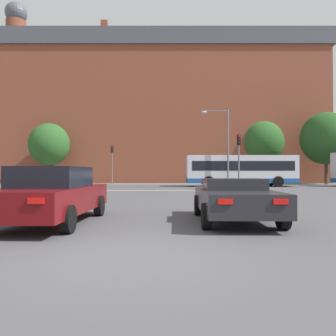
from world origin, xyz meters
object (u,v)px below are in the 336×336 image
(street_lamp_junction, at_px, (222,139))
(traffic_light_far_left, at_px, (111,158))
(car_saloon_left, at_px, (51,194))
(car_roadster_right, at_px, (233,199))
(traffic_light_near_right, at_px, (237,153))
(pedestrian_waiting, at_px, (210,175))
(bus_crossing_lead, at_px, (239,170))

(street_lamp_junction, bearing_deg, traffic_light_far_left, 145.45)
(car_saloon_left, bearing_deg, car_roadster_right, 5.22)
(car_saloon_left, relative_size, traffic_light_near_right, 1.15)
(car_roadster_right, xyz_separation_m, pedestrian_waiting, (3.13, 28.18, 0.40))
(bus_crossing_lead, bearing_deg, street_lamp_junction, -48.43)
(car_saloon_left, distance_m, car_roadster_right, 4.98)
(car_roadster_right, bearing_deg, traffic_light_far_left, 107.16)
(car_roadster_right, xyz_separation_m, traffic_light_far_left, (-8.31, 28.52, 2.34))
(traffic_light_far_left, bearing_deg, traffic_light_near_right, -47.17)
(car_roadster_right, height_order, bus_crossing_lead, bus_crossing_lead)
(car_saloon_left, relative_size, street_lamp_junction, 0.69)
(bus_crossing_lead, bearing_deg, pedestrian_waiting, -160.86)
(car_roadster_right, relative_size, bus_crossing_lead, 0.41)
(bus_crossing_lead, bearing_deg, car_saloon_left, -24.01)
(traffic_light_far_left, height_order, street_lamp_junction, street_lamp_junction)
(car_roadster_right, height_order, street_lamp_junction, street_lamp_junction)
(car_roadster_right, height_order, traffic_light_near_right, traffic_light_near_right)
(bus_crossing_lead, xyz_separation_m, street_lamp_junction, (-1.98, -1.76, 2.80))
(car_roadster_right, bearing_deg, pedestrian_waiting, 84.58)
(street_lamp_junction, relative_size, pedestrian_waiting, 4.04)
(car_saloon_left, distance_m, traffic_light_near_right, 18.29)
(traffic_light_near_right, height_order, pedestrian_waiting, traffic_light_near_right)
(bus_crossing_lead, relative_size, traffic_light_near_right, 2.45)
(bus_crossing_lead, height_order, traffic_light_far_left, traffic_light_far_left)
(car_saloon_left, distance_m, street_lamp_junction, 22.75)
(car_saloon_left, xyz_separation_m, bus_crossing_lead, (10.11, 22.70, 0.81))
(car_saloon_left, bearing_deg, pedestrian_waiting, 75.63)
(traffic_light_far_left, distance_m, pedestrian_waiting, 11.60)
(traffic_light_near_right, bearing_deg, pedestrian_waiting, 91.89)
(car_roadster_right, relative_size, pedestrian_waiting, 2.45)
(traffic_light_near_right, bearing_deg, bus_crossing_lead, 76.42)
(car_saloon_left, distance_m, bus_crossing_lead, 24.86)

